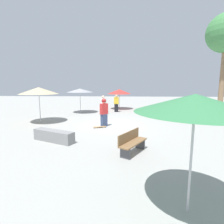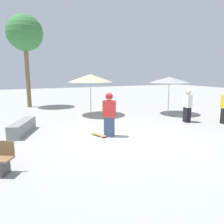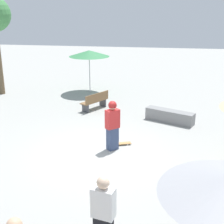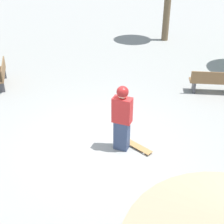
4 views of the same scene
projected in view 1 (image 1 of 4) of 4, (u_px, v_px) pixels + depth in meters
ground_plane at (112, 125)px, 11.71m from camera, size 60.00×60.00×0.00m
skater_main at (104, 112)px, 11.16m from camera, size 0.53×0.52×1.80m
skateboard at (100, 127)px, 10.94m from camera, size 0.82×0.47×0.07m
concrete_ledge at (54, 136)px, 8.26m from camera, size 2.18×1.31×0.53m
bench_near at (179, 115)px, 13.17m from camera, size 1.65×0.74×0.85m
bench_far at (132, 142)px, 6.83m from camera, size 1.20×1.60×0.85m
shade_umbrella_grey at (80, 90)px, 16.57m from camera, size 2.48×2.48×2.33m
shade_umbrella_green at (195, 103)px, 3.34m from camera, size 2.34×2.34×2.48m
shade_umbrella_red at (119, 92)px, 19.23m from camera, size 2.60×2.60×2.20m
shade_umbrella_tan at (39, 91)px, 12.19m from camera, size 2.68×2.68×2.50m
bystander_watching at (103, 105)px, 15.98m from camera, size 0.51×0.36×1.72m
bystander_far at (116, 103)px, 17.35m from camera, size 0.47×0.27×1.72m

